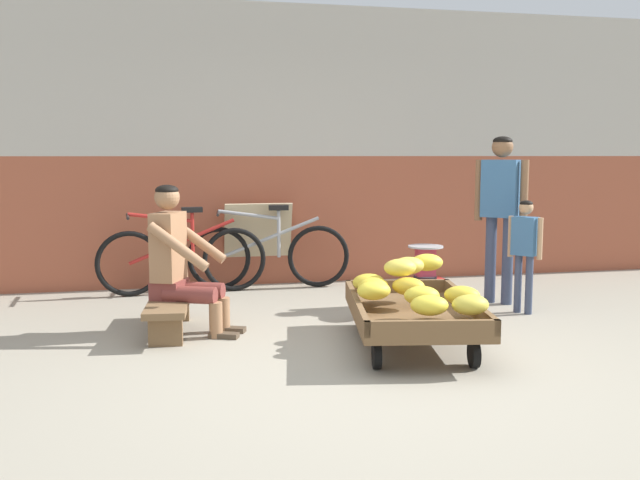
{
  "coord_description": "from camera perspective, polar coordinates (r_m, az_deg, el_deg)",
  "views": [
    {
      "loc": [
        -1.18,
        -4.16,
        1.36
      ],
      "look_at": [
        -0.09,
        0.78,
        0.75
      ],
      "focal_mm": 39.5,
      "sensor_mm": 36.0,
      "label": 1
    }
  ],
  "objects": [
    {
      "name": "banana_cart",
      "position": [
        5.06,
        7.48,
        -5.96
      ],
      "size": [
        1.08,
        1.56,
        0.36
      ],
      "color": "brown",
      "rests_on": "ground"
    },
    {
      "name": "sign_board",
      "position": [
        7.42,
        -5.06,
        -0.33
      ],
      "size": [
        0.7,
        0.27,
        0.87
      ],
      "color": "#C6B289",
      "rests_on": "ground"
    },
    {
      "name": "ground_plane",
      "position": [
        4.53,
        3.33,
        -10.6
      ],
      "size": [
        80.0,
        80.0,
        0.0
      ],
      "primitive_type": "plane",
      "color": "gray"
    },
    {
      "name": "vendor_seated",
      "position": [
        5.46,
        -11.31,
        -1.6
      ],
      "size": [
        0.74,
        0.62,
        1.14
      ],
      "color": "#9E704C",
      "rests_on": "ground"
    },
    {
      "name": "customer_child",
      "position": [
        6.27,
        16.26,
        -0.31
      ],
      "size": [
        0.22,
        0.26,
        0.98
      ],
      "color": "#38425B",
      "rests_on": "ground"
    },
    {
      "name": "weighing_scale",
      "position": [
        6.09,
        8.54,
        -1.76
      ],
      "size": [
        0.3,
        0.3,
        0.29
      ],
      "color": "#28282D",
      "rests_on": "plastic_crate"
    },
    {
      "name": "bicycle_far_left",
      "position": [
        7.22,
        -4.17,
        -1.15
      ],
      "size": [
        1.66,
        0.48,
        0.86
      ],
      "color": "black",
      "rests_on": "ground"
    },
    {
      "name": "customer_adult",
      "position": [
        6.62,
        14.44,
        3.13
      ],
      "size": [
        0.37,
        0.37,
        1.53
      ],
      "color": "#38425B",
      "rests_on": "ground"
    },
    {
      "name": "banana_pile",
      "position": [
        4.97,
        7.45,
        -3.63
      ],
      "size": [
        0.8,
        1.11,
        0.26
      ],
      "color": "gold",
      "rests_on": "banana_cart"
    },
    {
      "name": "low_bench",
      "position": [
        5.56,
        -12.06,
        -5.33
      ],
      "size": [
        0.4,
        1.12,
        0.27
      ],
      "color": "brown",
      "rests_on": "ground"
    },
    {
      "name": "plastic_crate",
      "position": [
        6.15,
        8.48,
        -4.55
      ],
      "size": [
        0.36,
        0.28,
        0.3
      ],
      "color": "red",
      "rests_on": "ground"
    },
    {
      "name": "back_wall",
      "position": [
        7.57,
        -3.45,
        7.6
      ],
      "size": [
        16.0,
        0.3,
        2.91
      ],
      "color": "#A35138",
      "rests_on": "ground"
    },
    {
      "name": "bicycle_near_left",
      "position": [
        7.04,
        -11.09,
        -1.47
      ],
      "size": [
        1.66,
        0.48,
        0.86
      ],
      "color": "black",
      "rests_on": "ground"
    }
  ]
}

